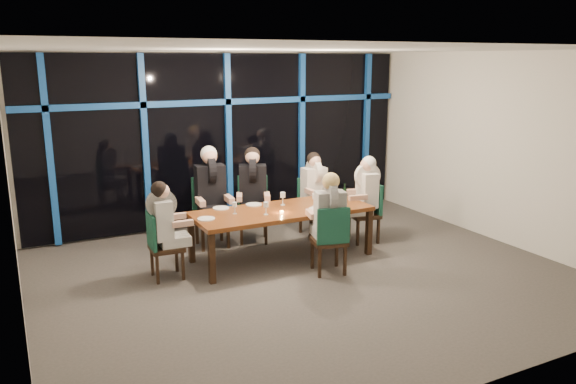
% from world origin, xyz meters
% --- Properties ---
extents(room, '(7.04, 7.00, 3.02)m').
position_xyz_m(room, '(0.00, 0.00, 2.02)').
color(room, '#504B47').
rests_on(room, ground).
extents(window_wall, '(6.86, 0.43, 2.94)m').
position_xyz_m(window_wall, '(0.01, 2.93, 1.55)').
color(window_wall, black).
rests_on(window_wall, ground).
extents(dining_table, '(2.60, 1.00, 0.75)m').
position_xyz_m(dining_table, '(0.00, 0.80, 0.68)').
color(dining_table, brown).
rests_on(dining_table, ground).
extents(chair_far_left, '(0.54, 0.54, 1.08)m').
position_xyz_m(chair_far_left, '(-0.72, 1.89, 0.60)').
color(chair_far_left, black).
rests_on(chair_far_left, ground).
extents(chair_far_mid, '(0.63, 0.63, 1.04)m').
position_xyz_m(chair_far_mid, '(-0.02, 1.81, 0.58)').
color(chair_far_mid, black).
rests_on(chair_far_mid, ground).
extents(chair_far_right, '(0.45, 0.45, 0.94)m').
position_xyz_m(chair_far_right, '(1.02, 1.69, 0.53)').
color(chair_far_right, black).
rests_on(chair_far_right, ground).
extents(chair_end_left, '(0.44, 0.44, 0.91)m').
position_xyz_m(chair_end_left, '(-1.79, 0.82, 0.51)').
color(chair_end_left, black).
rests_on(chair_end_left, ground).
extents(chair_end_right, '(0.51, 0.51, 0.95)m').
position_xyz_m(chair_end_right, '(1.61, 0.89, 0.53)').
color(chair_end_right, black).
rests_on(chair_end_right, ground).
extents(chair_near_mid, '(0.54, 0.54, 0.97)m').
position_xyz_m(chair_near_mid, '(0.31, -0.07, 0.54)').
color(chair_near_mid, black).
rests_on(chair_near_mid, ground).
extents(diner_far_left, '(0.56, 0.69, 1.05)m').
position_xyz_m(diner_far_left, '(-0.73, 1.80, 1.03)').
color(diner_far_left, black).
rests_on(diner_far_left, ground).
extents(diner_far_mid, '(0.64, 0.71, 1.01)m').
position_xyz_m(diner_far_mid, '(-0.05, 1.73, 0.99)').
color(diner_far_mid, black).
rests_on(diner_far_mid, ground).
extents(diner_far_right, '(0.47, 0.59, 0.92)m').
position_xyz_m(diner_far_right, '(1.02, 1.61, 0.90)').
color(diner_far_right, white).
rests_on(diner_far_right, ground).
extents(diner_end_left, '(0.57, 0.46, 0.89)m').
position_xyz_m(diner_end_left, '(-1.72, 0.82, 0.87)').
color(diner_end_left, black).
rests_on(diner_end_left, ground).
extents(diner_end_right, '(0.63, 0.52, 0.93)m').
position_xyz_m(diner_end_right, '(1.53, 0.91, 0.91)').
color(diner_end_right, white).
rests_on(diner_end_right, ground).
extents(diner_near_mid, '(0.54, 0.65, 0.94)m').
position_xyz_m(diner_near_mid, '(0.32, 0.01, 0.92)').
color(diner_near_mid, black).
rests_on(diner_near_mid, ground).
extents(plate_far_left, '(0.24, 0.24, 0.01)m').
position_xyz_m(plate_far_left, '(-0.78, 1.23, 0.76)').
color(plate_far_left, white).
rests_on(plate_far_left, dining_table).
extents(plate_far_mid, '(0.24, 0.24, 0.01)m').
position_xyz_m(plate_far_mid, '(-0.27, 1.21, 0.76)').
color(plate_far_mid, white).
rests_on(plate_far_mid, dining_table).
extents(plate_far_right, '(0.24, 0.24, 0.01)m').
position_xyz_m(plate_far_right, '(1.03, 1.05, 0.76)').
color(plate_far_right, white).
rests_on(plate_far_right, dining_table).
extents(plate_end_left, '(0.24, 0.24, 0.01)m').
position_xyz_m(plate_end_left, '(-1.15, 0.80, 0.76)').
color(plate_end_left, white).
rests_on(plate_end_left, dining_table).
extents(plate_end_right, '(0.24, 0.24, 0.01)m').
position_xyz_m(plate_end_right, '(0.97, 1.01, 0.76)').
color(plate_end_right, white).
rests_on(plate_end_right, dining_table).
extents(plate_near_mid, '(0.24, 0.24, 0.01)m').
position_xyz_m(plate_near_mid, '(0.45, 0.56, 0.76)').
color(plate_near_mid, white).
rests_on(plate_near_mid, dining_table).
extents(wine_bottle, '(0.07, 0.07, 0.30)m').
position_xyz_m(wine_bottle, '(1.02, 0.71, 0.87)').
color(wine_bottle, black).
rests_on(wine_bottle, dining_table).
extents(water_pitcher, '(0.12, 0.11, 0.19)m').
position_xyz_m(water_pitcher, '(0.66, 0.68, 0.85)').
color(water_pitcher, silver).
rests_on(water_pitcher, dining_table).
extents(tea_light, '(0.05, 0.05, 0.03)m').
position_xyz_m(tea_light, '(-0.09, 0.62, 0.77)').
color(tea_light, '#F6A349').
rests_on(tea_light, dining_table).
extents(wine_glass_a, '(0.07, 0.07, 0.18)m').
position_xyz_m(wine_glass_a, '(-0.33, 0.64, 0.88)').
color(wine_glass_a, white).
rests_on(wine_glass_a, dining_table).
extents(wine_glass_b, '(0.08, 0.08, 0.20)m').
position_xyz_m(wine_glass_b, '(0.12, 1.00, 0.89)').
color(wine_glass_b, silver).
rests_on(wine_glass_b, dining_table).
extents(wine_glass_c, '(0.07, 0.07, 0.19)m').
position_xyz_m(wine_glass_c, '(0.50, 0.72, 0.89)').
color(wine_glass_c, silver).
rests_on(wine_glass_c, dining_table).
extents(wine_glass_d, '(0.06, 0.06, 0.17)m').
position_xyz_m(wine_glass_d, '(-0.70, 0.89, 0.87)').
color(wine_glass_d, silver).
rests_on(wine_glass_d, dining_table).
extents(wine_glass_e, '(0.07, 0.07, 0.18)m').
position_xyz_m(wine_glass_e, '(0.85, 0.92, 0.88)').
color(wine_glass_e, silver).
rests_on(wine_glass_e, dining_table).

